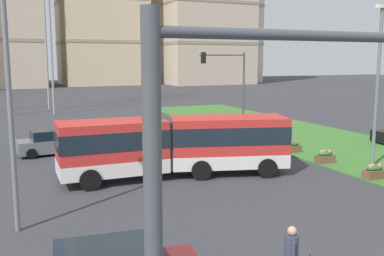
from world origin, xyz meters
name	(u,v)px	position (x,y,z in m)	size (l,w,h in m)	color
articulated_bus	(176,145)	(-0.77, 14.07, 1.65)	(11.89, 4.31, 3.00)	red
car_grey_wagon	(53,142)	(-6.04, 22.18, 0.75)	(4.55, 2.35, 1.58)	slate
pedestrian_crossing	(291,254)	(-2.05, 2.39, 1.00)	(0.36, 0.54, 1.74)	black
flower_planter_3	(374,172)	(8.10, 9.51, 0.43)	(1.10, 0.56, 0.74)	brown
flower_planter_4	(325,157)	(8.10, 13.18, 0.43)	(1.10, 0.56, 0.74)	brown
flower_planter_5	(292,147)	(8.10, 16.33, 0.43)	(1.10, 0.56, 0.74)	brown
traffic_light_near_left	(295,220)	(-6.05, -3.00, 4.40)	(4.54, 0.28, 6.38)	#474C51
traffic_light_far_right	(230,81)	(6.58, 22.00, 4.41)	(3.68, 0.28, 6.49)	#474C51
streetlight_left	(9,99)	(-8.50, 9.45, 4.66)	(0.70, 0.28, 8.43)	slate
streetlight_median	(378,80)	(10.00, 11.49, 4.87)	(0.70, 0.28, 8.85)	slate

